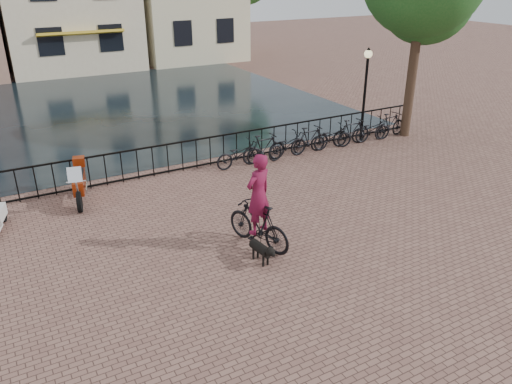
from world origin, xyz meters
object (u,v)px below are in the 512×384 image
cyclist (258,207)px  motorcycle (79,179)px  lamp_post (366,79)px  dog (261,251)px

cyclist → motorcycle: (-3.22, 4.70, -0.35)m
lamp_post → motorcycle: bearing=-178.0°
lamp_post → cyclist: 9.07m
lamp_post → cyclist: lamp_post is taller
lamp_post → motorcycle: (-10.62, -0.37, -1.69)m
lamp_post → dog: (-7.71, -5.73, -2.09)m
motorcycle → dog: bearing=-47.7°
lamp_post → dog: size_ratio=3.98×
motorcycle → lamp_post: bearing=15.7°
dog → lamp_post: bearing=29.4°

